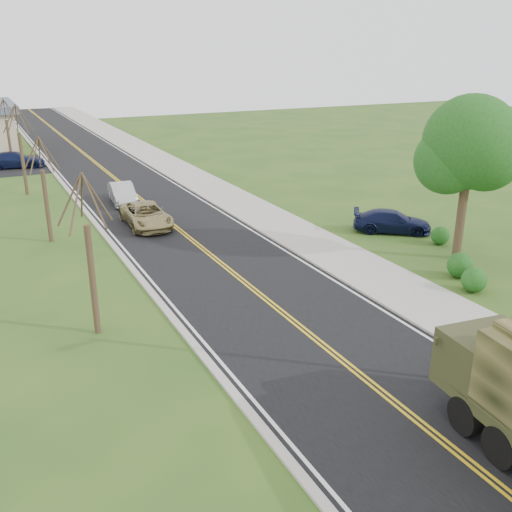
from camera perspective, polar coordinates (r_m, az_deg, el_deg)
ground at (r=17.33m, az=16.79°, el=-16.28°), size 160.00×160.00×0.00m
road at (r=51.76m, az=-14.83°, el=8.24°), size 8.00×120.00×0.01m
curb_right at (r=52.73m, az=-10.39°, el=8.85°), size 0.30×120.00×0.12m
sidewalk_right at (r=53.23m, az=-8.57°, el=9.04°), size 3.20×120.00×0.10m
curb_left at (r=51.09m, az=-19.40°, el=7.68°), size 0.30×120.00×0.10m
leafy_tree at (r=29.36m, az=20.58°, el=9.93°), size 4.83×4.50×8.10m
bare_tree_a at (r=21.32m, az=-16.16°, el=-1.07°), size 1.93×2.26×6.08m
bare_tree_b at (r=32.78m, az=-20.28°, el=5.50°), size 1.83×2.14×5.73m
bare_tree_c at (r=44.45m, az=-22.35°, el=9.20°), size 2.04×2.39×6.42m
bare_tree_d at (r=56.33m, az=-23.49°, el=10.82°), size 1.88×2.20×5.91m
suv_champagne at (r=34.58m, az=-10.94°, el=4.03°), size 2.37×5.01×1.38m
sedan_silver at (r=40.18m, az=-13.22°, el=6.10°), size 1.81×4.32×1.39m
pickup_navy at (r=33.82m, az=13.44°, el=3.39°), size 4.62×4.04×1.28m
utility_box_near at (r=21.04m, az=23.02°, el=-8.60°), size 0.67×0.59×0.80m
lot_car_navy at (r=55.50m, az=-22.91°, el=8.85°), size 5.18×2.87×1.42m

